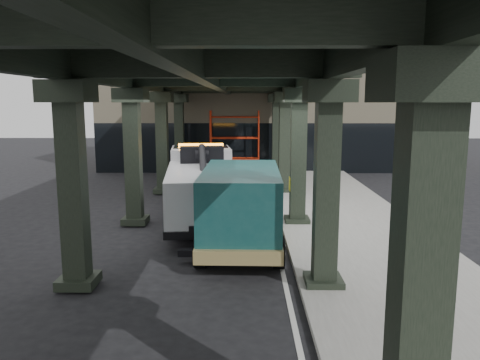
{
  "coord_description": "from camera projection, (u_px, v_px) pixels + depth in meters",
  "views": [
    {
      "loc": [
        0.7,
        -14.86,
        4.5
      ],
      "look_at": [
        0.49,
        1.99,
        1.7
      ],
      "focal_mm": 35.0,
      "sensor_mm": 36.0,
      "label": 1
    }
  ],
  "objects": [
    {
      "name": "towed_van",
      "position": [
        241.0,
        205.0,
        14.6
      ],
      "size": [
        2.59,
        6.22,
        2.51
      ],
      "rotation": [
        0.0,
        0.0,
        -0.02
      ],
      "color": "#134544",
      "rests_on": "ground"
    },
    {
      "name": "building",
      "position": [
        263.0,
        109.0,
        34.45
      ],
      "size": [
        22.0,
        10.0,
        8.0
      ],
      "primitive_type": "cube",
      "color": "#C6B793",
      "rests_on": "ground"
    },
    {
      "name": "viaduct",
      "position": [
        215.0,
        75.0,
        16.48
      ],
      "size": [
        7.4,
        32.0,
        6.4
      ],
      "color": "black",
      "rests_on": "ground"
    },
    {
      "name": "ground",
      "position": [
        224.0,
        241.0,
        15.4
      ],
      "size": [
        90.0,
        90.0,
        0.0
      ],
      "primitive_type": "plane",
      "color": "black",
      "rests_on": "ground"
    },
    {
      "name": "sidewalk",
      "position": [
        348.0,
        223.0,
        17.31
      ],
      "size": [
        5.0,
        40.0,
        0.15
      ],
      "primitive_type": "cube",
      "color": "gray",
      "rests_on": "ground"
    },
    {
      "name": "tow_truck",
      "position": [
        202.0,
        182.0,
        18.18
      ],
      "size": [
        3.46,
        9.13,
        2.92
      ],
      "rotation": [
        0.0,
        0.0,
        0.12
      ],
      "color": "black",
      "rests_on": "ground"
    },
    {
      "name": "lane_stripe",
      "position": [
        272.0,
        225.0,
        17.35
      ],
      "size": [
        0.12,
        38.0,
        0.01
      ],
      "primitive_type": "cube",
      "color": "silver",
      "rests_on": "ground"
    },
    {
      "name": "scaffolding",
      "position": [
        235.0,
        141.0,
        29.5
      ],
      "size": [
        3.08,
        0.88,
        4.0
      ],
      "color": "red",
      "rests_on": "ground"
    }
  ]
}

